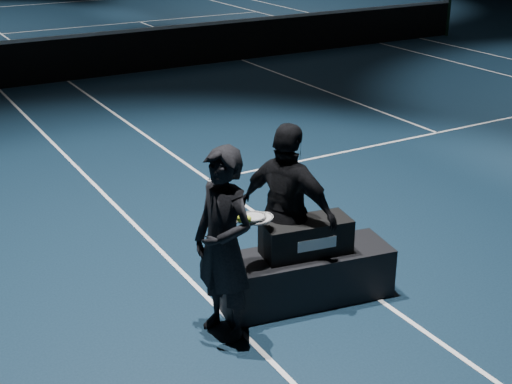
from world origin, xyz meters
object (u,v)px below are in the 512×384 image
racket_upper (252,217)px  tennis_balls (244,217)px  player_b (288,213)px  player_a (223,245)px  player_bench (305,276)px  racket_lower (259,218)px  racket_bag (306,237)px

racket_upper → tennis_balls: tennis_balls is taller
tennis_balls → player_b: bearing=18.2°
player_b → racket_upper: 0.46m
player_a → racket_upper: size_ratio=2.49×
player_bench → tennis_balls: bearing=-167.8°
player_a → tennis_balls: size_ratio=14.11×
racket_lower → racket_upper: bearing=141.3°
racket_lower → tennis_balls: 0.21m
racket_bag → racket_upper: size_ratio=1.19×
racket_bag → player_b: bearing=132.0°
tennis_balls → racket_bag: bearing=2.3°
racket_bag → player_b: size_ratio=0.48×
player_bench → racket_upper: bearing=-175.7°
player_a → racket_lower: (0.43, 0.14, 0.08)m
player_bench → player_a: 1.09m
player_bench → racket_lower: racket_lower is taller
racket_upper → tennis_balls: bearing=-170.4°
player_a → player_b: (0.81, 0.27, 0.00)m
player_b → racket_lower: bearing=82.5°
player_a → racket_upper: player_a is taller
racket_upper → racket_lower: bearing=-42.7°
racket_upper → player_b: bearing=-9.1°
player_b → tennis_balls: bearing=82.0°
racket_lower → racket_upper: (-0.06, 0.02, 0.02)m
player_bench → tennis_balls: (-0.66, -0.03, 0.77)m
player_bench → player_b: 0.63m
racket_bag → player_a: (-0.90, -0.11, 0.20)m
player_bench → player_b: player_b is taller
racket_lower → player_bench: bearing=-22.3°
tennis_balls → racket_upper: bearing=32.3°
racket_lower → racket_upper: size_ratio=1.00×
tennis_balls → player_bench: bearing=2.3°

